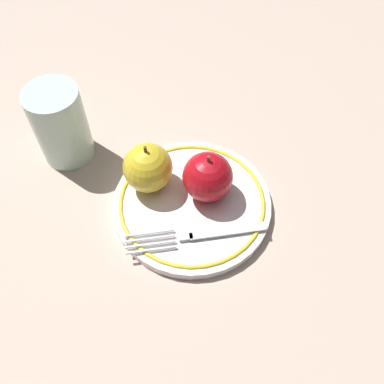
# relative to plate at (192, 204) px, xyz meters

# --- Properties ---
(ground_plane) EXTENTS (2.00, 2.00, 0.00)m
(ground_plane) POSITION_rel_plate_xyz_m (0.01, 0.01, -0.01)
(ground_plane) COLOR #BCA493
(plate) EXTENTS (0.21, 0.21, 0.02)m
(plate) POSITION_rel_plate_xyz_m (0.00, 0.00, 0.00)
(plate) COLOR white
(plate) RESTS_ON ground_plane
(apple_red_whole) EXTENTS (0.07, 0.07, 0.07)m
(apple_red_whole) POSITION_rel_plate_xyz_m (-0.02, -0.02, 0.04)
(apple_red_whole) COLOR #AD0E18
(apple_red_whole) RESTS_ON plate
(apple_second_whole) EXTENTS (0.07, 0.07, 0.07)m
(apple_second_whole) POSITION_rel_plate_xyz_m (0.06, -0.03, 0.04)
(apple_second_whole) COLOR gold
(apple_second_whole) RESTS_ON plate
(fork) EXTENTS (0.18, 0.05, 0.00)m
(fork) POSITION_rel_plate_xyz_m (-0.01, 0.05, 0.01)
(fork) COLOR silver
(fork) RESTS_ON plate
(drinking_glass) EXTENTS (0.07, 0.07, 0.12)m
(drinking_glass) POSITION_rel_plate_xyz_m (0.18, -0.09, 0.05)
(drinking_glass) COLOR silver
(drinking_glass) RESTS_ON ground_plane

